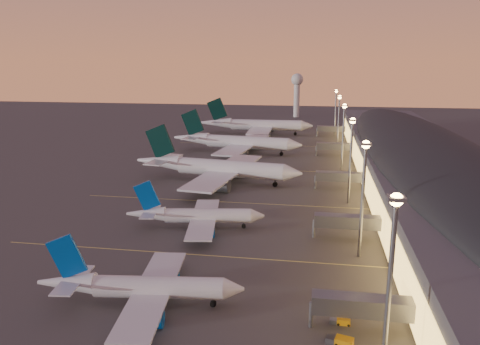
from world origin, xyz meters
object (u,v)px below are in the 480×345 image
airliner_wide_near (216,168)px  baggage_tug_b (341,321)px  airliner_wide_mid (236,142)px  airliner_narrow_south (141,287)px  airliner_narrow_north (196,216)px  airliner_wide_far (256,125)px  radar_tower (297,88)px  baggage_tug_a (341,341)px

airliner_wide_near → baggage_tug_b: size_ratio=18.35×
airliner_wide_mid → baggage_tug_b: 146.36m
airliner_narrow_south → airliner_narrow_north: 39.36m
airliner_wide_near → airliner_wide_far: size_ratio=0.94×
radar_tower → baggage_tug_b: 289.82m
airliner_wide_far → radar_tower: (19.05, 90.80, 16.45)m
airliner_narrow_south → airliner_wide_far: size_ratio=0.56×
airliner_narrow_south → baggage_tug_a: 34.89m
airliner_narrow_north → airliner_wide_mid: bearing=85.1°
airliner_narrow_north → airliner_wide_near: 47.09m
airliner_wide_near → baggage_tug_a: size_ratio=14.14×
airliner_wide_far → baggage_tug_a: bearing=-80.0°
airliner_wide_mid → baggage_tug_a: (41.44, -146.14, -4.55)m
airliner_narrow_south → radar_tower: radar_tower is taller
airliner_narrow_north → airliner_wide_near: airliner_wide_near is taller
airliner_narrow_south → airliner_wide_mid: size_ratio=0.59×
airliner_narrow_north → airliner_wide_near: (-4.81, 46.81, 1.83)m
airliner_wide_far → baggage_tug_a: 207.29m
airliner_narrow_north → radar_tower: bearing=78.0°
airliner_wide_far → baggage_tug_a: size_ratio=15.00×
airliner_narrow_south → baggage_tug_a: airliner_narrow_south is taller
airliner_wide_near → radar_tower: (18.75, 201.62, 16.77)m
airliner_wide_mid → baggage_tug_b: bearing=-65.8°
baggage_tug_a → baggage_tug_b: baggage_tug_a is taller
airliner_wide_near → baggage_tug_a: airliner_wide_near is taller
baggage_tug_b → baggage_tug_a: bearing=-90.4°
radar_tower → airliner_narrow_north: bearing=-93.2°
airliner_narrow_north → baggage_tug_b: airliner_narrow_north is taller
airliner_narrow_south → radar_tower: (13.59, 287.79, 18.49)m
airliner_wide_mid → airliner_wide_near: bearing=-80.1°
airliner_narrow_south → airliner_wide_mid: bearing=86.2°
airliner_wide_far → radar_tower: bearing=77.1°
airliner_wide_mid → airliner_narrow_south: bearing=-79.4°
airliner_wide_mid → radar_tower: (20.86, 148.06, 16.76)m
airliner_wide_far → radar_tower: size_ratio=2.02×
airliner_narrow_south → baggage_tug_a: size_ratio=8.38×
airliner_wide_near → radar_tower: size_ratio=1.91×
airliner_narrow_north → radar_tower: size_ratio=1.09×
airliner_narrow_north → baggage_tug_b: bearing=-57.7°
airliner_wide_far → airliner_narrow_south: bearing=-89.5°
airliner_wide_mid → baggage_tug_a: airliner_wide_mid is taller
baggage_tug_a → radar_tower: bearing=109.5°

